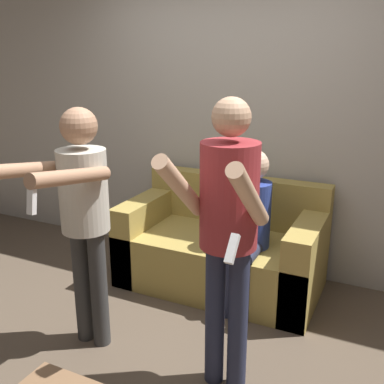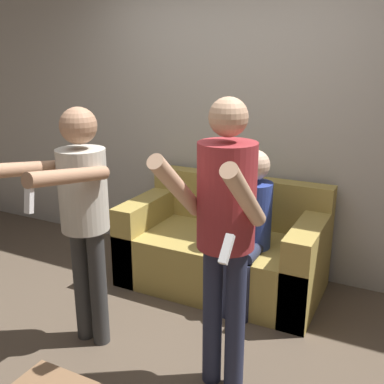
{
  "view_description": "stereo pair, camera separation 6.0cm",
  "coord_description": "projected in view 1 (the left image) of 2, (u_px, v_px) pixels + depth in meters",
  "views": [
    {
      "loc": [
        1.31,
        -2.01,
        1.83
      ],
      "look_at": [
        0.06,
        0.58,
        0.95
      ],
      "focal_mm": 42.0,
      "sensor_mm": 36.0,
      "label": 1
    },
    {
      "loc": [
        1.36,
        -1.98,
        1.83
      ],
      "look_at": [
        0.06,
        0.58,
        0.95
      ],
      "focal_mm": 42.0,
      "sensor_mm": 36.0,
      "label": 2
    }
  ],
  "objects": [
    {
      "name": "person_standing_left",
      "position": [
        82.0,
        205.0,
        2.71
      ],
      "size": [
        0.42,
        0.75,
        1.55
      ],
      "color": "#383838",
      "rests_on": "ground_plane"
    },
    {
      "name": "person_standing_right",
      "position": [
        228.0,
        221.0,
        2.31
      ],
      "size": [
        0.43,
        0.61,
        1.64
      ],
      "color": "#282D47",
      "rests_on": "ground_plane"
    },
    {
      "name": "wall_back",
      "position": [
        238.0,
        114.0,
        3.8
      ],
      "size": [
        6.4,
        0.06,
        2.7
      ],
      "color": "#B7B2A8",
      "rests_on": "ground_plane"
    },
    {
      "name": "person_seated",
      "position": [
        249.0,
        222.0,
        3.31
      ],
      "size": [
        0.28,
        0.52,
        1.18
      ],
      "color": "#282D47",
      "rests_on": "ground_plane"
    },
    {
      "name": "couch",
      "position": [
        222.0,
        250.0,
        3.69
      ],
      "size": [
        1.58,
        0.85,
        0.85
      ],
      "color": "#AD9347",
      "rests_on": "ground_plane"
    },
    {
      "name": "ground_plane",
      "position": [
        143.0,
        360.0,
        2.81
      ],
      "size": [
        14.0,
        14.0,
        0.0
      ],
      "primitive_type": "plane",
      "color": "brown"
    }
  ]
}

